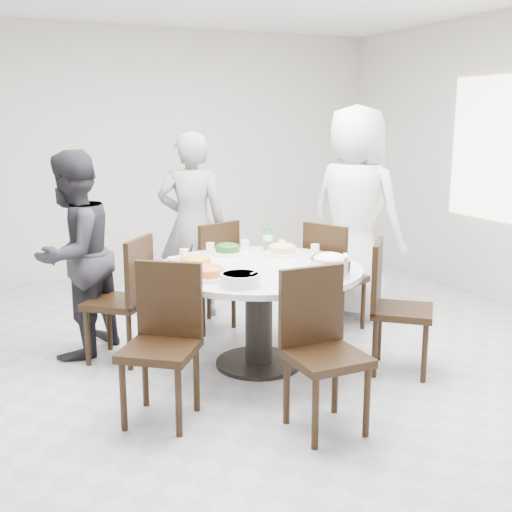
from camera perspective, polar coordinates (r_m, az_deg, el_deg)
name	(u,v)px	position (r m, az deg, el deg)	size (l,w,h in m)	color
floor	(233,357)	(4.99, -2.02, -8.97)	(6.00, 6.00, 0.01)	#B2B3B7
wall_back	(133,153)	(7.53, -10.90, 8.96)	(6.00, 0.01, 2.80)	beige
dining_table	(259,316)	(4.73, 0.25, -5.40)	(1.50, 1.50, 0.75)	silver
chair_ne	(337,276)	(5.52, 7.17, -1.81)	(0.42, 0.42, 0.95)	black
chair_n	(206,275)	(5.55, -4.51, -1.67)	(0.42, 0.42, 0.95)	black
chair_nw	(117,299)	(4.91, -12.23, -3.78)	(0.42, 0.42, 0.95)	black
chair_sw	(160,346)	(3.89, -8.56, -7.94)	(0.42, 0.42, 0.95)	black
chair_s	(327,354)	(3.76, 6.32, -8.62)	(0.42, 0.42, 0.95)	black
chair_se	(403,308)	(4.70, 12.90, -4.53)	(0.42, 0.42, 0.95)	black
diner_right	(355,213)	(5.88, 8.81, 3.81)	(0.94, 0.61, 1.92)	silver
diner_middle	(192,225)	(5.87, -5.71, 2.76)	(0.62, 0.40, 1.69)	black
diner_left	(74,255)	(5.04, -15.91, 0.10)	(0.77, 0.60, 1.57)	black
dish_greens	(228,251)	(5.03, -2.54, 0.49)	(0.25, 0.25, 0.06)	white
dish_pale	(282,250)	(5.01, 2.35, 0.51)	(0.28, 0.28, 0.08)	white
dish_orange	(196,263)	(4.60, -5.38, -0.60)	(0.28, 0.28, 0.08)	white
dish_redbrown	(328,261)	(4.67, 6.41, -0.42)	(0.31, 0.31, 0.08)	white
dish_tofu	(208,274)	(4.28, -4.29, -1.57)	(0.29, 0.29, 0.07)	white
rice_bowl	(330,267)	(4.38, 6.62, -1.01)	(0.27, 0.27, 0.12)	silver
soup_bowl	(240,280)	(4.11, -1.39, -2.11)	(0.26, 0.26, 0.08)	white
beverage_bottle	(268,235)	(5.15, 1.06, 1.84)	(0.07, 0.07, 0.25)	#327D49
tea_cups	(228,245)	(5.19, -2.47, 0.95)	(0.07, 0.07, 0.08)	white
chopsticks	(228,249)	(5.23, -2.53, 0.64)	(0.24, 0.04, 0.01)	tan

